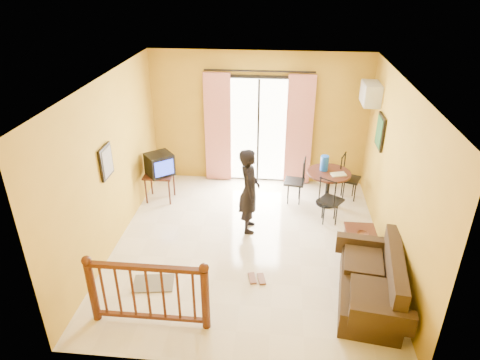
# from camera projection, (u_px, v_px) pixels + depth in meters

# --- Properties ---
(ground) EXTENTS (5.00, 5.00, 0.00)m
(ground) POSITION_uv_depth(u_px,v_px,m) (248.00, 244.00, 7.33)
(ground) COLOR beige
(ground) RESTS_ON ground
(room_shell) EXTENTS (5.00, 5.00, 5.00)m
(room_shell) POSITION_uv_depth(u_px,v_px,m) (249.00, 153.00, 6.56)
(room_shell) COLOR white
(room_shell) RESTS_ON ground
(balcony_door) EXTENTS (2.25, 0.14, 2.46)m
(balcony_door) POSITION_uv_depth(u_px,v_px,m) (258.00, 130.00, 8.95)
(balcony_door) COLOR black
(balcony_door) RESTS_ON ground
(tv_table) EXTENTS (0.57, 0.47, 0.57)m
(tv_table) POSITION_uv_depth(u_px,v_px,m) (159.00, 177.00, 8.51)
(tv_table) COLOR black
(tv_table) RESTS_ON ground
(television) EXTENTS (0.65, 0.64, 0.43)m
(television) POSITION_uv_depth(u_px,v_px,m) (160.00, 164.00, 8.37)
(television) COLOR black
(television) RESTS_ON tv_table
(picture_left) EXTENTS (0.05, 0.42, 0.52)m
(picture_left) POSITION_uv_depth(u_px,v_px,m) (106.00, 162.00, 6.64)
(picture_left) COLOR black
(picture_left) RESTS_ON room_shell
(dining_table) EXTENTS (0.84, 0.84, 0.70)m
(dining_table) POSITION_uv_depth(u_px,v_px,m) (328.00, 179.00, 8.32)
(dining_table) COLOR black
(dining_table) RESTS_ON ground
(water_jug) EXTENTS (0.16, 0.16, 0.30)m
(water_jug) POSITION_uv_depth(u_px,v_px,m) (324.00, 163.00, 8.27)
(water_jug) COLOR blue
(water_jug) RESTS_ON dining_table
(serving_tray) EXTENTS (0.32, 0.24, 0.02)m
(serving_tray) POSITION_uv_depth(u_px,v_px,m) (338.00, 174.00, 8.15)
(serving_tray) COLOR beige
(serving_tray) RESTS_ON dining_table
(dining_chairs) EXTENTS (1.59, 1.46, 0.95)m
(dining_chairs) POSITION_uv_depth(u_px,v_px,m) (323.00, 207.00, 8.46)
(dining_chairs) COLOR black
(dining_chairs) RESTS_ON ground
(air_conditioner) EXTENTS (0.31, 0.60, 0.40)m
(air_conditioner) POSITION_uv_depth(u_px,v_px,m) (371.00, 94.00, 7.90)
(air_conditioner) COLOR silver
(air_conditioner) RESTS_ON room_shell
(botanical_print) EXTENTS (0.05, 0.50, 0.60)m
(botanical_print) POSITION_uv_depth(u_px,v_px,m) (380.00, 132.00, 7.54)
(botanical_print) COLOR black
(botanical_print) RESTS_ON room_shell
(coffee_table) EXTENTS (0.49, 0.88, 0.39)m
(coffee_table) POSITION_uv_depth(u_px,v_px,m) (362.00, 244.00, 6.90)
(coffee_table) COLOR black
(coffee_table) RESTS_ON ground
(bowl) EXTENTS (0.23, 0.23, 0.06)m
(bowl) POSITION_uv_depth(u_px,v_px,m) (363.00, 234.00, 6.86)
(bowl) COLOR brown
(bowl) RESTS_ON coffee_table
(sofa) EXTENTS (0.99, 1.81, 0.82)m
(sofa) POSITION_uv_depth(u_px,v_px,m) (374.00, 284.00, 5.96)
(sofa) COLOR #2F2012
(sofa) RESTS_ON ground
(standing_person) EXTENTS (0.43, 0.60, 1.56)m
(standing_person) POSITION_uv_depth(u_px,v_px,m) (249.00, 191.00, 7.42)
(standing_person) COLOR black
(standing_person) RESTS_ON ground
(stair_balustrade) EXTENTS (1.63, 0.13, 1.04)m
(stair_balustrade) POSITION_uv_depth(u_px,v_px,m) (148.00, 290.00, 5.49)
(stair_balustrade) COLOR #471E0F
(stair_balustrade) RESTS_ON ground
(doormat) EXTENTS (0.65, 0.48, 0.02)m
(doormat) POSITION_uv_depth(u_px,v_px,m) (153.00, 283.00, 6.43)
(doormat) COLOR #605B4D
(doormat) RESTS_ON ground
(sandals) EXTENTS (0.30, 0.27, 0.03)m
(sandals) POSITION_uv_depth(u_px,v_px,m) (257.00, 279.00, 6.52)
(sandals) COLOR brown
(sandals) RESTS_ON ground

